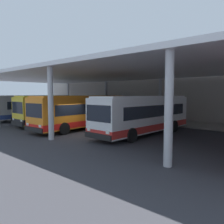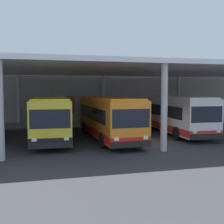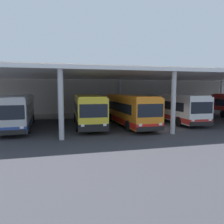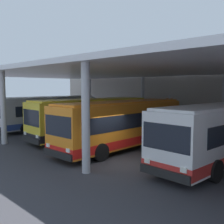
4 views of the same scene
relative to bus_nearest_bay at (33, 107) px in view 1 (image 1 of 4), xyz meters
The scene contains 10 objects.
ground_plane 13.91m from the bus_nearest_bay, 15.51° to the right, with size 200.00×200.00×0.00m, color #333338.
platform_kerb 15.63m from the bus_nearest_bay, 31.20° to the left, with size 42.00×4.50×0.18m, color gray.
station_building_facade 17.59m from the bus_nearest_bay, 40.36° to the left, with size 48.00×1.60×7.60m, color #ADA399.
canopy_shelter 13.91m from the bus_nearest_bay, ahead, with size 40.00×17.00×5.55m.
bus_nearest_bay is the anchor object (origin of this frame).
bus_second_bay 6.88m from the bus_nearest_bay, ahead, with size 3.06×10.63×3.17m.
bus_middle_bay 11.11m from the bus_nearest_bay, ahead, with size 2.91×10.59×3.17m.
bus_far_bay 17.16m from the bus_nearest_bay, ahead, with size 2.99×10.62×3.17m.
bench_waiting 16.53m from the bus_nearest_bay, 29.50° to the left, with size 1.80×0.45×0.92m.
banner_sign 11.77m from the bus_nearest_bay, 38.03° to the left, with size 0.70×0.12×3.20m.
Camera 1 is at (13.90, -11.76, 3.30)m, focal length 35.85 mm.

